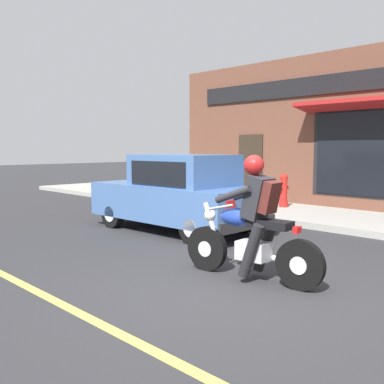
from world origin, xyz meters
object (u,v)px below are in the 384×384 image
object	(u,v)px
trash_bin	(190,181)
motorcycle_with_rider	(252,228)
fire_hydrant	(284,191)
car_hatchback	(178,194)

from	to	relation	value
trash_bin	motorcycle_with_rider	bearing A→B (deg)	-128.85
motorcycle_with_rider	trash_bin	world-z (taller)	motorcycle_with_rider
motorcycle_with_rider	fire_hydrant	size ratio (longest dim) A/B	2.29
car_hatchback	fire_hydrant	world-z (taller)	car_hatchback
motorcycle_with_rider	car_hatchback	xyz separation A→B (m)	(1.64, 3.21, 0.09)
car_hatchback	trash_bin	distance (m)	5.29
motorcycle_with_rider	trash_bin	size ratio (longest dim) A/B	2.06
motorcycle_with_rider	car_hatchback	bearing A→B (deg)	62.88
fire_hydrant	trash_bin	distance (m)	3.60
motorcycle_with_rider	trash_bin	bearing A→B (deg)	51.15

